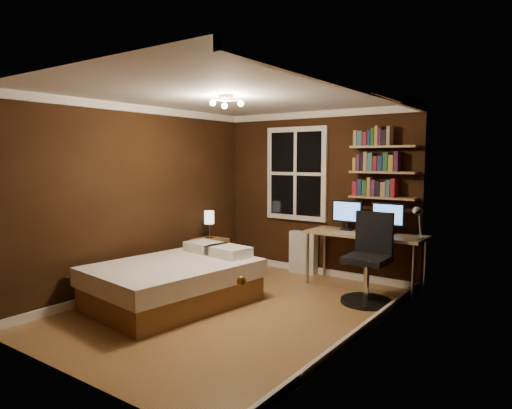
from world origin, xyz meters
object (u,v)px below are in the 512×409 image
Objects in this scene: desk_lamp at (418,222)px; office_chair at (368,267)px; radiator at (303,252)px; nightstand at (210,256)px; monitor_right at (388,219)px; desk at (365,237)px; monitor_left at (347,215)px; bed at (175,282)px; bedside_lamp at (209,225)px.

office_chair is (-0.44, -0.50, -0.55)m from desk_lamp.
office_chair reaches higher than radiator.
monitor_right reaches higher than nightstand.
desk is at bearing -164.22° from monitor_right.
radiator is at bearing 170.80° from monitor_left.
office_chair is (2.53, 0.10, 0.17)m from nightstand.
bed is 2.64m from desk.
radiator is 0.58× the size of office_chair.
desk_lamp is 0.86m from office_chair.
desk is 3.67× the size of desk_lamp.
office_chair is at bearing -48.15° from monitor_left.
monitor_right is (2.52, 0.77, 0.70)m from nightstand.
desk_lamp is (1.04, -0.17, 0.01)m from monitor_left.
monitor_left is at bearing 22.05° from nightstand.
desk is 1.44× the size of office_chair.
monitor_right is 0.40× the size of office_chair.
bedside_lamp reaches higher than desk.
desk_lamp is at bearing -9.27° from monitor_left.
desk_lamp is 0.39× the size of office_chair.
bedside_lamp is at bearing 122.33° from bed.
bed is 2.32m from radiator.
bed reaches higher than nightstand.
monitor_right is (1.37, -0.13, 0.65)m from radiator.
monitor_left is 1.02× the size of desk_lamp.
radiator is at bearing 37.96° from bedside_lamp.
monitor_left is at bearing 170.73° from desk_lamp.
bedside_lamp is 2.55m from office_chair.
bedside_lamp is at bearing -168.52° from desk_lamp.
nightstand is 0.49m from bedside_lamp.
nightstand is at bearing -162.95° from monitor_right.
bed is 4.64× the size of monitor_left.
bedside_lamp is 0.97× the size of monitor_left.
monitor_right reaches higher than desk.
office_chair reaches higher than bed.
desk is 0.79m from desk_lamp.
bedside_lamp is at bearing -177.81° from office_chair.
radiator is 1.02m from monitor_left.
bedside_lamp reaches higher than radiator.
nightstand is 2.54m from office_chair.
bedside_lamp is 1.53m from radiator.
desk is 0.42m from monitor_left.
desk_lamp reaches higher than monitor_left.
nightstand is (-0.63, 1.36, -0.00)m from bed.
nightstand is at bearing -158.14° from monitor_left.
monitor_right is at bearing 17.05° from bedside_lamp.
desk_lamp reaches higher than bed.
nightstand is at bearing -177.81° from office_chair.
desk_lamp is (2.97, 0.60, 0.22)m from bedside_lamp.
desk_lamp reaches higher than office_chair.
monitor_left reaches higher than office_chair.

